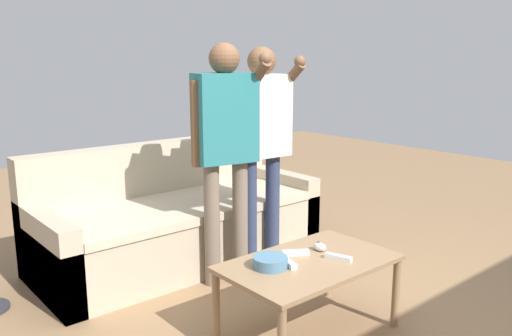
{
  "coord_description": "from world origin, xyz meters",
  "views": [
    {
      "loc": [
        -1.96,
        -1.88,
        1.55
      ],
      "look_at": [
        0.04,
        0.5,
        0.89
      ],
      "focal_mm": 36.51,
      "sensor_mm": 36.0,
      "label": 1
    }
  ],
  "objects_px": {
    "snack_bowl": "(270,262)",
    "game_remote_wand_far": "(288,262)",
    "coffee_table": "(309,270)",
    "game_remote_wand_spare": "(338,258)",
    "couch": "(177,221)",
    "game_remote_nunchuk": "(320,247)",
    "player_right": "(262,132)",
    "game_remote_wand_near": "(296,253)",
    "player_center": "(225,136)"
  },
  "relations": [
    {
      "from": "snack_bowl",
      "to": "game_remote_wand_far",
      "type": "relative_size",
      "value": 1.14
    },
    {
      "from": "coffee_table",
      "to": "snack_bowl",
      "type": "height_order",
      "value": "snack_bowl"
    },
    {
      "from": "game_remote_wand_spare",
      "to": "couch",
      "type": "bearing_deg",
      "value": 93.06
    },
    {
      "from": "game_remote_wand_spare",
      "to": "game_remote_nunchuk",
      "type": "bearing_deg",
      "value": 80.47
    },
    {
      "from": "couch",
      "to": "player_right",
      "type": "bearing_deg",
      "value": -54.71
    },
    {
      "from": "game_remote_wand_near",
      "to": "game_remote_wand_spare",
      "type": "height_order",
      "value": "same"
    },
    {
      "from": "game_remote_wand_near",
      "to": "player_right",
      "type": "bearing_deg",
      "value": 61.45
    },
    {
      "from": "coffee_table",
      "to": "game_remote_wand_near",
      "type": "relative_size",
      "value": 6.51
    },
    {
      "from": "snack_bowl",
      "to": "player_center",
      "type": "distance_m",
      "value": 1.03
    },
    {
      "from": "couch",
      "to": "game_remote_wand_far",
      "type": "height_order",
      "value": "couch"
    },
    {
      "from": "snack_bowl",
      "to": "player_center",
      "type": "bearing_deg",
      "value": 68.88
    },
    {
      "from": "player_center",
      "to": "game_remote_wand_near",
      "type": "bearing_deg",
      "value": -96.2
    },
    {
      "from": "coffee_table",
      "to": "game_remote_nunchuk",
      "type": "xyz_separation_m",
      "value": [
        0.16,
        0.07,
        0.08
      ]
    },
    {
      "from": "couch",
      "to": "game_remote_wand_far",
      "type": "xyz_separation_m",
      "value": [
        -0.18,
        -1.44,
        0.16
      ]
    },
    {
      "from": "coffee_table",
      "to": "player_center",
      "type": "bearing_deg",
      "value": 84.63
    },
    {
      "from": "snack_bowl",
      "to": "coffee_table",
      "type": "bearing_deg",
      "value": -17.46
    },
    {
      "from": "game_remote_wand_far",
      "to": "game_remote_wand_spare",
      "type": "height_order",
      "value": "same"
    },
    {
      "from": "snack_bowl",
      "to": "game_remote_wand_near",
      "type": "xyz_separation_m",
      "value": [
        0.23,
        0.04,
        -0.01
      ]
    },
    {
      "from": "coffee_table",
      "to": "player_right",
      "type": "height_order",
      "value": "player_right"
    },
    {
      "from": "player_center",
      "to": "game_remote_wand_far",
      "type": "distance_m",
      "value": 1.04
    },
    {
      "from": "couch",
      "to": "snack_bowl",
      "type": "height_order",
      "value": "couch"
    },
    {
      "from": "game_remote_wand_near",
      "to": "couch",
      "type": "bearing_deg",
      "value": 88.02
    },
    {
      "from": "game_remote_nunchuk",
      "to": "player_center",
      "type": "distance_m",
      "value": 0.99
    },
    {
      "from": "game_remote_wand_near",
      "to": "game_remote_wand_far",
      "type": "distance_m",
      "value": 0.15
    },
    {
      "from": "snack_bowl",
      "to": "player_right",
      "type": "xyz_separation_m",
      "value": [
        0.67,
        0.85,
        0.55
      ]
    },
    {
      "from": "game_remote_wand_near",
      "to": "game_remote_wand_spare",
      "type": "xyz_separation_m",
      "value": [
        0.13,
        -0.21,
        0.0
      ]
    },
    {
      "from": "snack_bowl",
      "to": "player_right",
      "type": "relative_size",
      "value": 0.12
    },
    {
      "from": "snack_bowl",
      "to": "game_remote_wand_near",
      "type": "relative_size",
      "value": 1.26
    },
    {
      "from": "game_remote_nunchuk",
      "to": "player_right",
      "type": "height_order",
      "value": "player_right"
    },
    {
      "from": "player_center",
      "to": "game_remote_wand_far",
      "type": "xyz_separation_m",
      "value": [
        -0.22,
        -0.84,
        -0.58
      ]
    },
    {
      "from": "couch",
      "to": "game_remote_wand_spare",
      "type": "height_order",
      "value": "couch"
    },
    {
      "from": "game_remote_wand_spare",
      "to": "game_remote_wand_near",
      "type": "bearing_deg",
      "value": 122.54
    },
    {
      "from": "coffee_table",
      "to": "snack_bowl",
      "type": "relative_size",
      "value": 5.15
    },
    {
      "from": "coffee_table",
      "to": "couch",
      "type": "bearing_deg",
      "value": 88.21
    },
    {
      "from": "player_right",
      "to": "game_remote_wand_spare",
      "type": "distance_m",
      "value": 1.2
    },
    {
      "from": "game_remote_nunchuk",
      "to": "player_right",
      "type": "relative_size",
      "value": 0.05
    },
    {
      "from": "game_remote_wand_far",
      "to": "snack_bowl",
      "type": "bearing_deg",
      "value": 159.69
    },
    {
      "from": "game_remote_nunchuk",
      "to": "player_right",
      "type": "distance_m",
      "value": 1.05
    },
    {
      "from": "couch",
      "to": "game_remote_nunchuk",
      "type": "height_order",
      "value": "couch"
    },
    {
      "from": "snack_bowl",
      "to": "game_remote_nunchuk",
      "type": "relative_size",
      "value": 2.14
    },
    {
      "from": "snack_bowl",
      "to": "player_center",
      "type": "height_order",
      "value": "player_center"
    },
    {
      "from": "coffee_table",
      "to": "player_right",
      "type": "xyz_separation_m",
      "value": [
        0.44,
        0.92,
        0.63
      ]
    },
    {
      "from": "couch",
      "to": "game_remote_nunchuk",
      "type": "bearing_deg",
      "value": -85.45
    },
    {
      "from": "player_center",
      "to": "coffee_table",
      "type": "bearing_deg",
      "value": -95.37
    },
    {
      "from": "player_center",
      "to": "game_remote_wand_far",
      "type": "bearing_deg",
      "value": -104.4
    },
    {
      "from": "game_remote_wand_near",
      "to": "game_remote_wand_spare",
      "type": "bearing_deg",
      "value": -57.46
    },
    {
      "from": "game_remote_wand_far",
      "to": "game_remote_wand_near",
      "type": "bearing_deg",
      "value": 28.85
    },
    {
      "from": "game_remote_wand_spare",
      "to": "player_center",
      "type": "bearing_deg",
      "value": 92.83
    },
    {
      "from": "snack_bowl",
      "to": "player_center",
      "type": "xyz_separation_m",
      "value": [
        0.31,
        0.8,
        0.56
      ]
    },
    {
      "from": "coffee_table",
      "to": "player_right",
      "type": "bearing_deg",
      "value": 64.44
    }
  ]
}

